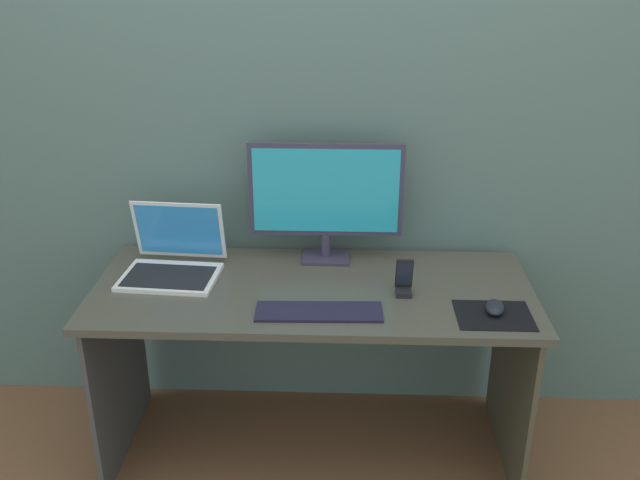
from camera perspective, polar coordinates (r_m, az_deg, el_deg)
The scene contains 9 objects.
ground_plane at distance 2.89m, azimuth -0.54°, elevation -16.64°, with size 8.00×8.00×0.00m, color brown.
wall_back at distance 2.66m, azimuth -0.24°, elevation 10.20°, with size 6.00×0.04×2.50m, color #536B64.
desk at distance 2.55m, azimuth -0.59°, elevation -6.64°, with size 1.57×0.65×0.72m.
monitor at distance 2.60m, azimuth 0.48°, elevation 3.62°, with size 0.58×0.14×0.46m.
laptop at distance 2.62m, azimuth -11.95°, elevation -1.68°, with size 0.37×0.32×0.25m.
keyboard_external at distance 2.32m, azimuth -0.09°, elevation -5.89°, with size 0.42×0.13×0.01m, color #1F1A2F.
mousepad at distance 2.38m, azimuth 14.04°, elevation -6.00°, with size 0.25×0.20×0.00m, color black.
mouse at distance 2.38m, azimuth 14.13°, elevation -5.38°, with size 0.06×0.10×0.04m, color black.
phone_in_dock at distance 2.43m, azimuth 6.88°, elevation -3.42°, with size 0.06×0.06×0.14m.
Camera 1 is at (0.11, -2.20, 1.87)m, focal length 39.08 mm.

